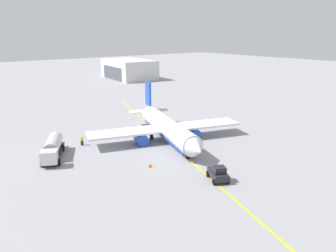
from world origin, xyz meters
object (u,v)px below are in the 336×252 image
(airplane, at_px, (167,128))
(safety_cone_nose, at_px, (150,165))
(pushback_tug, at_px, (218,174))
(refueling_worker, at_px, (82,141))
(fuel_tanker, at_px, (53,148))

(airplane, xyz_separation_m, safety_cone_nose, (8.29, -9.76, -2.23))
(airplane, relative_size, pushback_tug, 7.17)
(airplane, xyz_separation_m, pushback_tug, (17.86, -4.95, -1.55))
(refueling_worker, xyz_separation_m, safety_cone_nose, (15.71, 4.05, -0.49))
(safety_cone_nose, bearing_deg, airplane, 130.35)
(pushback_tug, bearing_deg, safety_cone_nose, -153.34)
(airplane, xyz_separation_m, fuel_tanker, (-4.66, -19.97, -0.84))
(airplane, height_order, safety_cone_nose, airplane)
(fuel_tanker, bearing_deg, pushback_tug, 33.69)
(refueling_worker, bearing_deg, pushback_tug, 19.30)
(pushback_tug, distance_m, refueling_worker, 26.79)
(airplane, relative_size, safety_cone_nose, 44.75)
(airplane, distance_m, safety_cone_nose, 13.00)
(safety_cone_nose, bearing_deg, pushback_tug, 26.66)
(fuel_tanker, bearing_deg, safety_cone_nose, 38.25)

